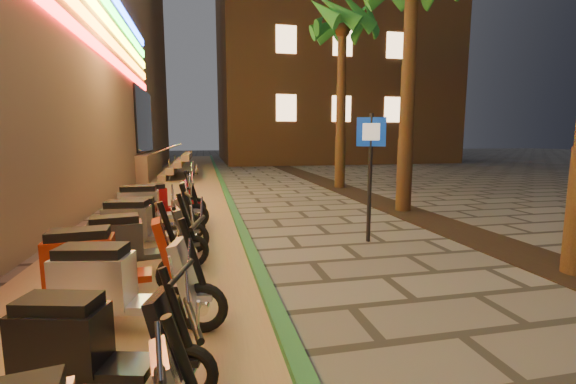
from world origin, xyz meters
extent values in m
cube|color=#8C7251|center=(-2.60, 10.00, 0.01)|extent=(3.40, 60.00, 0.01)
cube|color=#225C32|center=(-0.90, 10.00, 0.05)|extent=(0.18, 60.00, 0.10)
cube|color=black|center=(3.60, 5.00, 0.01)|extent=(1.20, 40.00, 0.02)
cube|color=black|center=(-4.45, 18.00, 2.80)|extent=(0.08, 5.00, 3.00)
cube|color=gray|center=(-6.50, 18.00, 0.60)|extent=(5.00, 6.00, 1.20)
cube|color=#FF1414|center=(-4.45, 6.00, 4.50)|extent=(0.06, 26.00, 0.28)
cube|color=gray|center=(-3.50, 18.00, 0.15)|extent=(0.35, 5.00, 0.30)
cube|color=gray|center=(-3.15, 18.00, 0.45)|extent=(0.35, 5.00, 0.30)
cube|color=gray|center=(-2.80, 18.00, 0.75)|extent=(0.35, 5.00, 0.30)
cube|color=gray|center=(-2.45, 18.00, 1.05)|extent=(0.35, 5.00, 0.30)
cylinder|color=silver|center=(-3.90, 16.00, 1.25)|extent=(2.09, 0.06, 0.81)
cylinder|color=silver|center=(-3.90, 20.00, 1.25)|extent=(2.09, 0.06, 0.81)
cube|color=brown|center=(9.00, 32.00, 12.50)|extent=(18.00, 16.00, 25.00)
cube|color=#FECA8C|center=(4.00, 23.97, 4.00)|extent=(1.40, 0.06, 1.80)
cube|color=#FECA8C|center=(8.00, 23.97, 4.00)|extent=(1.40, 0.06, 1.80)
cube|color=#FECA8C|center=(12.00, 23.97, 4.00)|extent=(1.40, 0.06, 1.80)
cube|color=#FECA8C|center=(4.00, 23.97, 8.50)|extent=(1.40, 0.06, 1.80)
cube|color=#FECA8C|center=(8.00, 23.97, 8.50)|extent=(1.40, 0.06, 1.80)
cube|color=#FECA8C|center=(12.00, 23.97, 8.50)|extent=(1.40, 0.06, 1.80)
cylinder|color=#472D19|center=(3.60, 7.00, 2.85)|extent=(0.40, 0.40, 5.70)
cylinder|color=#472D19|center=(3.60, 12.00, 2.98)|extent=(0.40, 0.40, 5.95)
sphere|color=#472D19|center=(3.60, 12.00, 5.95)|extent=(0.56, 0.56, 0.56)
cone|color=#1C571B|center=(4.49, 12.00, 6.40)|extent=(0.60, 1.93, 1.52)
cone|color=#1C571B|center=(4.28, 12.57, 6.40)|extent=(1.70, 1.86, 1.52)
cone|color=#1C571B|center=(3.75, 12.87, 6.40)|extent=(2.00, 0.93, 1.52)
cone|color=#1C571B|center=(3.16, 12.77, 6.40)|extent=(1.97, 1.48, 1.52)
cone|color=#1C571B|center=(2.77, 12.30, 6.40)|extent=(1.22, 2.02, 1.52)
cone|color=#1C571B|center=(2.77, 11.70, 6.40)|extent=(1.22, 2.02, 1.52)
cone|color=#1C571B|center=(3.16, 11.23, 6.40)|extent=(1.97, 1.48, 1.52)
cone|color=#1C571B|center=(3.75, 11.13, 6.40)|extent=(2.00, 0.93, 1.52)
cone|color=#1C571B|center=(4.28, 11.43, 6.40)|extent=(1.70, 1.86, 1.52)
cylinder|color=black|center=(1.39, 4.31, 1.20)|extent=(0.08, 0.08, 2.41)
cube|color=#0C319C|center=(1.38, 4.29, 2.07)|extent=(0.49, 0.25, 0.53)
cube|color=white|center=(1.37, 4.27, 2.07)|extent=(0.29, 0.14, 0.31)
cylinder|color=black|center=(-1.76, -0.34, 0.71)|extent=(0.25, 0.10, 0.66)
cylinder|color=black|center=(-1.72, -0.33, 1.00)|extent=(0.13, 0.52, 0.04)
torus|color=black|center=(-2.77, 0.64, 0.23)|extent=(0.48, 0.20, 0.47)
cylinder|color=silver|center=(-2.77, 0.64, 0.23)|extent=(0.14, 0.12, 0.13)
torus|color=black|center=(-1.80, 0.38, 0.23)|extent=(0.48, 0.20, 0.47)
cylinder|color=silver|center=(-1.80, 0.38, 0.23)|extent=(0.14, 0.12, 0.13)
cube|color=black|center=(-2.29, 0.51, 0.27)|extent=(0.56, 0.42, 0.07)
cube|color=black|center=(-2.70, 0.62, 0.49)|extent=(0.70, 0.49, 0.45)
cube|color=black|center=(-2.70, 0.62, 0.76)|extent=(0.61, 0.42, 0.11)
cube|color=black|center=(-1.92, 0.41, 0.54)|extent=(0.32, 0.41, 0.63)
cylinder|color=black|center=(-1.86, 0.40, 0.72)|extent=(0.25, 0.12, 0.67)
cylinder|color=black|center=(-1.81, 0.39, 1.01)|extent=(0.17, 0.51, 0.04)
cube|color=black|center=(-1.80, 0.38, 0.34)|extent=(0.22, 0.17, 0.05)
torus|color=black|center=(-2.81, 1.64, 0.26)|extent=(0.54, 0.20, 0.53)
cylinder|color=silver|center=(-2.81, 1.64, 0.26)|extent=(0.16, 0.13, 0.14)
torus|color=black|center=(-1.69, 1.43, 0.26)|extent=(0.54, 0.20, 0.53)
cylinder|color=silver|center=(-1.69, 1.43, 0.26)|extent=(0.16, 0.13, 0.14)
cube|color=white|center=(-2.26, 1.54, 0.30)|extent=(0.61, 0.45, 0.08)
cube|color=white|center=(-2.73, 1.63, 0.56)|extent=(0.77, 0.51, 0.51)
cube|color=black|center=(-2.73, 1.63, 0.85)|extent=(0.68, 0.44, 0.12)
cube|color=white|center=(-1.83, 1.45, 0.61)|extent=(0.34, 0.45, 0.71)
cylinder|color=black|center=(-1.76, 1.44, 0.81)|extent=(0.29, 0.12, 0.75)
cylinder|color=black|center=(-1.71, 1.43, 1.14)|extent=(0.16, 0.59, 0.04)
cube|color=white|center=(-1.69, 1.43, 0.39)|extent=(0.25, 0.18, 0.06)
torus|color=black|center=(-3.14, 2.34, 0.27)|extent=(0.54, 0.16, 0.54)
cylinder|color=silver|center=(-3.14, 2.34, 0.27)|extent=(0.15, 0.12, 0.14)
torus|color=black|center=(-1.99, 2.46, 0.27)|extent=(0.54, 0.16, 0.54)
cylinder|color=silver|center=(-1.99, 2.46, 0.27)|extent=(0.15, 0.12, 0.14)
cube|color=maroon|center=(-2.58, 2.40, 0.31)|extent=(0.60, 0.41, 0.08)
cube|color=maroon|center=(-3.06, 2.35, 0.57)|extent=(0.76, 0.46, 0.51)
cube|color=black|center=(-3.06, 2.35, 0.86)|extent=(0.67, 0.39, 0.12)
cube|color=maroon|center=(-2.14, 2.45, 0.62)|extent=(0.31, 0.44, 0.72)
cylinder|color=black|center=(-2.07, 2.45, 0.82)|extent=(0.29, 0.10, 0.76)
cylinder|color=black|center=(-2.01, 2.46, 1.15)|extent=(0.11, 0.60, 0.05)
cube|color=maroon|center=(-1.99, 2.46, 0.39)|extent=(0.24, 0.17, 0.06)
torus|color=black|center=(-2.94, 3.22, 0.26)|extent=(0.53, 0.20, 0.52)
cylinder|color=silver|center=(-2.94, 3.22, 0.26)|extent=(0.16, 0.13, 0.14)
torus|color=black|center=(-1.85, 3.44, 0.26)|extent=(0.53, 0.20, 0.52)
cylinder|color=silver|center=(-1.85, 3.44, 0.26)|extent=(0.16, 0.13, 0.14)
cube|color=#2A2D30|center=(-2.40, 3.33, 0.30)|extent=(0.60, 0.44, 0.08)
cube|color=#2A2D30|center=(-2.86, 3.24, 0.55)|extent=(0.76, 0.51, 0.50)
cube|color=black|center=(-2.86, 3.24, 0.84)|extent=(0.67, 0.44, 0.12)
cube|color=#2A2D30|center=(-1.98, 3.42, 0.60)|extent=(0.34, 0.44, 0.70)
cylinder|color=black|center=(-1.92, 3.43, 0.80)|extent=(0.28, 0.12, 0.74)
cylinder|color=black|center=(-1.87, 3.44, 1.12)|extent=(0.16, 0.57, 0.04)
cube|color=#2A2D30|center=(-1.85, 3.44, 0.38)|extent=(0.24, 0.18, 0.06)
torus|color=black|center=(-2.99, 4.37, 0.27)|extent=(0.54, 0.16, 0.54)
cylinder|color=silver|center=(-2.99, 4.37, 0.27)|extent=(0.16, 0.12, 0.14)
torus|color=black|center=(-1.84, 4.24, 0.27)|extent=(0.54, 0.16, 0.54)
cylinder|color=silver|center=(-1.84, 4.24, 0.27)|extent=(0.16, 0.12, 0.14)
cube|color=gray|center=(-2.43, 4.31, 0.31)|extent=(0.60, 0.41, 0.08)
cube|color=gray|center=(-2.91, 4.37, 0.57)|extent=(0.76, 0.47, 0.52)
cube|color=black|center=(-2.91, 4.37, 0.87)|extent=(0.67, 0.40, 0.12)
cube|color=gray|center=(-1.99, 4.26, 0.62)|extent=(0.32, 0.44, 0.73)
cylinder|color=black|center=(-1.92, 4.25, 0.82)|extent=(0.29, 0.10, 0.76)
cylinder|color=black|center=(-1.87, 4.24, 1.15)|extent=(0.11, 0.60, 0.05)
cube|color=gray|center=(-1.84, 4.24, 0.39)|extent=(0.24, 0.17, 0.06)
torus|color=black|center=(-2.95, 5.15, 0.25)|extent=(0.50, 0.10, 0.49)
cylinder|color=silver|center=(-2.95, 5.15, 0.25)|extent=(0.13, 0.10, 0.13)
torus|color=black|center=(-1.89, 5.16, 0.25)|extent=(0.50, 0.10, 0.49)
cylinder|color=silver|center=(-1.89, 5.16, 0.25)|extent=(0.13, 0.10, 0.13)
cube|color=black|center=(-2.43, 5.15, 0.29)|extent=(0.53, 0.33, 0.08)
cube|color=black|center=(-2.87, 5.15, 0.52)|extent=(0.67, 0.37, 0.48)
cube|color=black|center=(-2.87, 5.15, 0.80)|extent=(0.59, 0.31, 0.11)
cube|color=black|center=(-2.02, 5.16, 0.57)|extent=(0.26, 0.38, 0.67)
cylinder|color=black|center=(-1.95, 5.16, 0.76)|extent=(0.26, 0.07, 0.70)
cylinder|color=black|center=(-1.90, 5.16, 1.06)|extent=(0.05, 0.55, 0.04)
cube|color=black|center=(-1.89, 5.16, 0.36)|extent=(0.21, 0.14, 0.06)
torus|color=black|center=(-3.06, 6.01, 0.28)|extent=(0.57, 0.12, 0.57)
cylinder|color=silver|center=(-3.06, 6.01, 0.28)|extent=(0.15, 0.11, 0.15)
torus|color=black|center=(-1.84, 6.04, 0.28)|extent=(0.57, 0.12, 0.57)
cylinder|color=silver|center=(-1.84, 6.04, 0.28)|extent=(0.15, 0.11, 0.15)
cube|color=silver|center=(-2.46, 6.03, 0.33)|extent=(0.61, 0.38, 0.09)
cube|color=silver|center=(-2.97, 6.01, 0.60)|extent=(0.77, 0.43, 0.55)
cube|color=black|center=(-2.97, 6.01, 0.92)|extent=(0.68, 0.36, 0.13)
cube|color=silver|center=(-1.99, 6.03, 0.65)|extent=(0.30, 0.44, 0.77)
cylinder|color=black|center=(-1.92, 6.04, 0.87)|extent=(0.30, 0.08, 0.81)
cylinder|color=black|center=(-1.86, 6.04, 1.22)|extent=(0.06, 0.63, 0.05)
cube|color=silver|center=(-1.84, 6.04, 0.41)|extent=(0.24, 0.16, 0.07)
torus|color=black|center=(-2.94, 6.88, 0.26)|extent=(0.53, 0.23, 0.52)
cylinder|color=silver|center=(-2.94, 6.88, 0.26)|extent=(0.16, 0.13, 0.14)
torus|color=black|center=(-1.86, 7.17, 0.26)|extent=(0.53, 0.23, 0.52)
cylinder|color=silver|center=(-1.86, 7.17, 0.26)|extent=(0.16, 0.13, 0.14)
cube|color=maroon|center=(-2.41, 7.02, 0.30)|extent=(0.62, 0.47, 0.08)
cube|color=maroon|center=(-2.87, 6.90, 0.55)|extent=(0.78, 0.55, 0.50)
cube|color=black|center=(-2.87, 6.90, 0.84)|extent=(0.69, 0.47, 0.12)
cube|color=maroon|center=(-1.99, 7.14, 0.60)|extent=(0.36, 0.46, 0.71)
cylinder|color=black|center=(-1.92, 7.15, 0.80)|extent=(0.28, 0.14, 0.74)
cylinder|color=black|center=(-1.88, 7.17, 1.13)|extent=(0.20, 0.57, 0.04)
cube|color=maroon|center=(-1.86, 7.17, 0.38)|extent=(0.25, 0.19, 0.06)
camera|label=1|loc=(-1.63, -2.34, 1.96)|focal=24.00mm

